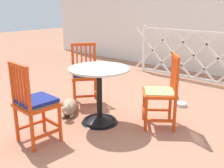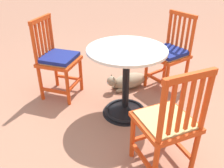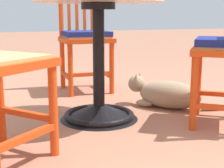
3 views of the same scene
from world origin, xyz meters
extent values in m
plane|color=#A36B51|center=(0.00, 0.00, 0.00)|extent=(24.00, 24.00, 0.00)
cube|color=silver|center=(0.00, 3.37, 1.40)|extent=(10.00, 0.20, 2.80)
cylinder|color=silver|center=(-1.25, 2.57, 0.52)|extent=(0.06, 0.06, 1.03)
cube|color=silver|center=(-0.06, 2.57, 0.06)|extent=(2.38, 0.04, 0.05)
cube|color=silver|center=(-0.06, 2.57, 0.97)|extent=(2.38, 0.04, 0.05)
cube|color=silver|center=(-1.01, 2.57, 0.52)|extent=(0.94, 0.02, 0.94)
cube|color=silver|center=(-0.54, 2.57, 0.52)|extent=(0.94, 0.02, 0.94)
cube|color=silver|center=(-0.06, 2.57, 0.52)|extent=(0.94, 0.02, 0.94)
cube|color=silver|center=(0.42, 2.57, 0.52)|extent=(0.94, 0.02, 0.94)
cube|color=silver|center=(-1.01, 2.57, 0.52)|extent=(0.94, 0.02, 0.94)
cube|color=silver|center=(-0.54, 2.57, 0.52)|extent=(0.94, 0.02, 0.94)
cube|color=silver|center=(-0.06, 2.57, 0.52)|extent=(0.94, 0.02, 0.94)
cube|color=silver|center=(0.42, 2.57, 0.52)|extent=(0.94, 0.02, 0.94)
cone|color=black|center=(-0.07, -0.08, 0.05)|extent=(0.48, 0.48, 0.10)
torus|color=black|center=(-0.07, -0.08, 0.03)|extent=(0.44, 0.44, 0.04)
cylinder|color=black|center=(-0.07, -0.08, 0.37)|extent=(0.07, 0.07, 0.66)
cylinder|color=black|center=(-0.07, -0.08, 0.68)|extent=(0.20, 0.20, 0.04)
cylinder|color=silver|center=(-0.07, -0.08, 0.72)|extent=(0.76, 0.76, 0.02)
cylinder|color=#D64214|center=(-0.40, -0.70, 0.23)|extent=(0.04, 0.04, 0.45)
cylinder|color=#D64214|center=(-0.06, -0.72, 0.23)|extent=(0.04, 0.04, 0.45)
cylinder|color=#D64214|center=(-0.41, -1.04, 0.46)|extent=(0.04, 0.04, 0.91)
cylinder|color=#D64214|center=(-0.07, -1.06, 0.46)|extent=(0.04, 0.04, 0.91)
cube|color=#D64214|center=(-0.41, -0.87, 0.14)|extent=(0.05, 0.34, 0.03)
cube|color=#D64214|center=(-0.07, -0.89, 0.14)|extent=(0.05, 0.34, 0.03)
cube|color=#D64214|center=(-0.23, -0.71, 0.17)|extent=(0.34, 0.05, 0.03)
cube|color=#D64214|center=(-0.24, -0.88, 0.43)|extent=(0.42, 0.42, 0.04)
cube|color=tan|center=(-0.24, -0.88, 0.45)|extent=(0.37, 0.37, 0.02)
cube|color=#D64214|center=(-0.35, -1.04, 0.68)|extent=(0.02, 0.02, 0.39)
cube|color=#D64214|center=(-0.28, -1.05, 0.68)|extent=(0.02, 0.02, 0.39)
cube|color=#D64214|center=(-0.21, -1.05, 0.68)|extent=(0.02, 0.02, 0.39)
cube|color=#D64214|center=(-0.14, -1.05, 0.68)|extent=(0.02, 0.02, 0.39)
cube|color=#D64214|center=(-0.24, -1.05, 0.89)|extent=(0.38, 0.05, 0.04)
cube|color=navy|center=(-0.24, -0.88, 0.48)|extent=(0.38, 0.38, 0.04)
cylinder|color=#D64214|center=(0.52, 0.11, 0.23)|extent=(0.04, 0.04, 0.45)
cylinder|color=#D64214|center=(0.31, 0.38, 0.23)|extent=(0.04, 0.04, 0.45)
cylinder|color=#D64214|center=(0.79, 0.32, 0.46)|extent=(0.04, 0.04, 0.91)
cylinder|color=#D64214|center=(0.57, 0.59, 0.46)|extent=(0.04, 0.04, 0.91)
cube|color=#D64214|center=(0.65, 0.21, 0.14)|extent=(0.28, 0.23, 0.03)
cube|color=#D64214|center=(0.44, 0.48, 0.14)|extent=(0.28, 0.23, 0.03)
cube|color=#D64214|center=(0.41, 0.24, 0.17)|extent=(0.23, 0.28, 0.03)
cube|color=#D64214|center=(0.55, 0.35, 0.43)|extent=(0.56, 0.56, 0.04)
cube|color=tan|center=(0.55, 0.35, 0.45)|extent=(0.49, 0.49, 0.02)
cube|color=#D64214|center=(0.74, 0.37, 0.68)|extent=(0.03, 0.03, 0.39)
cube|color=#D64214|center=(0.70, 0.43, 0.68)|extent=(0.03, 0.03, 0.39)
cube|color=#D64214|center=(0.66, 0.48, 0.68)|extent=(0.03, 0.03, 0.39)
cube|color=#D64214|center=(0.62, 0.53, 0.68)|extent=(0.03, 0.03, 0.39)
cube|color=#D64214|center=(0.68, 0.45, 0.89)|extent=(0.26, 0.32, 0.04)
cylinder|color=#D64214|center=(-0.48, 0.31, 0.23)|extent=(0.04, 0.04, 0.45)
cylinder|color=#D64214|center=(-0.70, 0.05, 0.23)|extent=(0.04, 0.04, 0.45)
cylinder|color=#D64214|center=(-0.75, 0.53, 0.46)|extent=(0.04, 0.04, 0.91)
cylinder|color=#D64214|center=(-0.96, 0.26, 0.46)|extent=(0.04, 0.04, 0.91)
cube|color=#D64214|center=(-0.62, 0.42, 0.14)|extent=(0.28, 0.24, 0.03)
cube|color=#D64214|center=(-0.83, 0.15, 0.14)|extent=(0.28, 0.24, 0.03)
cube|color=#D64214|center=(-0.59, 0.18, 0.17)|extent=(0.24, 0.28, 0.03)
cube|color=#D64214|center=(-0.72, 0.29, 0.43)|extent=(0.56, 0.56, 0.04)
cube|color=tan|center=(-0.72, 0.29, 0.45)|extent=(0.49, 0.49, 0.02)
cube|color=#D64214|center=(-0.79, 0.47, 0.68)|extent=(0.03, 0.03, 0.39)
cube|color=#D64214|center=(-0.83, 0.42, 0.68)|extent=(0.03, 0.03, 0.39)
cube|color=#D64214|center=(-0.88, 0.37, 0.68)|extent=(0.03, 0.03, 0.39)
cube|color=#D64214|center=(-0.92, 0.31, 0.68)|extent=(0.03, 0.03, 0.39)
cube|color=#D64214|center=(-0.86, 0.39, 0.89)|extent=(0.26, 0.32, 0.04)
cube|color=navy|center=(-0.72, 0.29, 0.48)|extent=(0.51, 0.51, 0.04)
ellipsoid|color=#9E896B|center=(-0.60, -0.14, 0.10)|extent=(0.44, 0.46, 0.19)
ellipsoid|color=silver|center=(-0.54, -0.21, 0.08)|extent=(0.23, 0.23, 0.14)
sphere|color=#9E896B|center=(-0.44, -0.32, 0.15)|extent=(0.12, 0.12, 0.12)
ellipsoid|color=silver|center=(-0.41, -0.36, 0.14)|extent=(0.07, 0.07, 0.04)
cone|color=#9E896B|center=(-0.42, -0.29, 0.20)|extent=(0.04, 0.04, 0.04)
cone|color=#9E896B|center=(-0.47, -0.34, 0.20)|extent=(0.04, 0.04, 0.04)
ellipsoid|color=#9E896B|center=(-0.45, -0.22, 0.03)|extent=(0.12, 0.13, 0.05)
ellipsoid|color=#9E896B|center=(-0.54, -0.30, 0.03)|extent=(0.12, 0.13, 0.05)
cylinder|color=#9E896B|center=(-0.88, 0.03, 0.02)|extent=(0.22, 0.09, 0.04)
cylinder|color=silver|center=(0.44, 1.16, 0.03)|extent=(0.17, 0.17, 0.05)
camera|label=1|loc=(2.18, -2.37, 1.48)|focal=43.00mm
camera|label=2|loc=(1.98, 0.33, 1.54)|focal=38.41mm
camera|label=3|loc=(0.61, 1.85, 0.63)|focal=54.90mm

